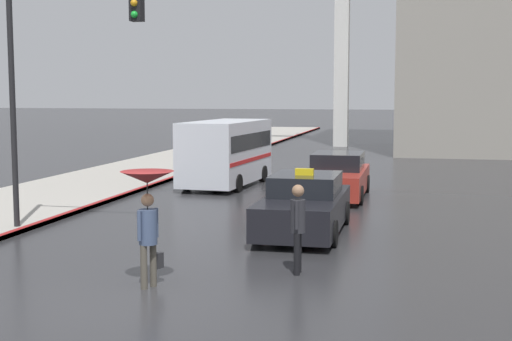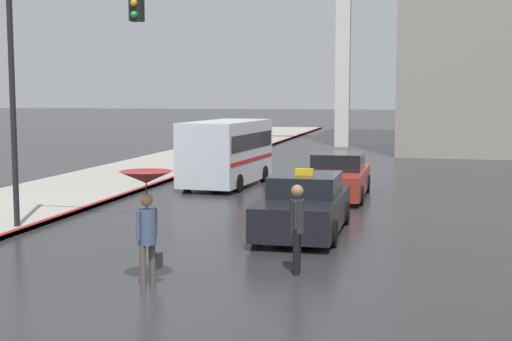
% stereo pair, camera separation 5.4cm
% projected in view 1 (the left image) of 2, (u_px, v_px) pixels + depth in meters
% --- Properties ---
extents(ground_plane, '(300.00, 300.00, 0.00)m').
position_uv_depth(ground_plane, '(110.00, 309.00, 11.22)').
color(ground_plane, '#2D2D30').
extents(taxi, '(1.91, 4.58, 1.59)m').
position_uv_depth(taxi, '(305.00, 206.00, 17.32)').
color(taxi, black).
rests_on(taxi, ground_plane).
extents(sedan_red, '(1.91, 4.66, 1.45)m').
position_uv_depth(sedan_red, '(337.00, 177.00, 23.34)').
color(sedan_red, '#A52D23').
rests_on(sedan_red, ground_plane).
extents(ambulance_van, '(2.40, 5.28, 2.40)m').
position_uv_depth(ambulance_van, '(226.00, 150.00, 26.23)').
color(ambulance_van, silver).
rests_on(ambulance_van, ground_plane).
extents(pedestrian_with_umbrella, '(0.93, 0.93, 2.05)m').
position_uv_depth(pedestrian_with_umbrella, '(148.00, 198.00, 12.30)').
color(pedestrian_with_umbrella, '#4C473D').
rests_on(pedestrian_with_umbrella, ground_plane).
extents(pedestrian_man, '(0.29, 0.43, 1.69)m').
position_uv_depth(pedestrian_man, '(298.00, 222.00, 13.33)').
color(pedestrian_man, black).
rests_on(pedestrian_man, ground_plane).
extents(traffic_light, '(3.46, 0.38, 6.14)m').
position_uv_depth(traffic_light, '(60.00, 58.00, 16.87)').
color(traffic_light, black).
rests_on(traffic_light, ground_plane).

